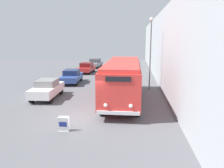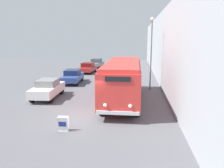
{
  "view_description": "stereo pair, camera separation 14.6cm",
  "coord_description": "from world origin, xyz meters",
  "px_view_note": "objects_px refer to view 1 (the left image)",
  "views": [
    {
      "loc": [
        2.9,
        -12.62,
        4.75
      ],
      "look_at": [
        1.45,
        1.7,
        1.81
      ],
      "focal_mm": 35.0,
      "sensor_mm": 36.0,
      "label": 1
    },
    {
      "loc": [
        3.04,
        -12.61,
        4.75
      ],
      "look_at": [
        1.45,
        1.7,
        1.81
      ],
      "focal_mm": 35.0,
      "sensor_mm": 36.0,
      "label": 2
    }
  ],
  "objects_px": {
    "parked_car_near": "(47,89)",
    "parked_car_far": "(86,68)",
    "sign_board": "(63,124)",
    "streetlamp": "(151,44)",
    "parked_car_distant": "(95,63)",
    "parked_car_mid": "(72,76)",
    "vintage_bus": "(123,78)"
  },
  "relations": [
    {
      "from": "vintage_bus",
      "to": "parked_car_mid",
      "type": "bearing_deg",
      "value": 132.88
    },
    {
      "from": "streetlamp",
      "to": "parked_car_mid",
      "type": "xyz_separation_m",
      "value": [
        -8.36,
        2.47,
        -3.58
      ]
    },
    {
      "from": "parked_car_near",
      "to": "parked_car_distant",
      "type": "relative_size",
      "value": 0.96
    },
    {
      "from": "parked_car_far",
      "to": "vintage_bus",
      "type": "bearing_deg",
      "value": -64.0
    },
    {
      "from": "streetlamp",
      "to": "parked_car_distant",
      "type": "bearing_deg",
      "value": 116.72
    },
    {
      "from": "parked_car_near",
      "to": "parked_car_far",
      "type": "distance_m",
      "value": 13.98
    },
    {
      "from": "streetlamp",
      "to": "parked_car_near",
      "type": "bearing_deg",
      "value": -155.36
    },
    {
      "from": "parked_car_mid",
      "to": "parked_car_distant",
      "type": "xyz_separation_m",
      "value": [
        0.17,
        13.79,
        0.01
      ]
    },
    {
      "from": "sign_board",
      "to": "parked_car_distant",
      "type": "bearing_deg",
      "value": 96.58
    },
    {
      "from": "sign_board",
      "to": "parked_car_mid",
      "type": "relative_size",
      "value": 0.18
    },
    {
      "from": "sign_board",
      "to": "parked_car_mid",
      "type": "xyz_separation_m",
      "value": [
        -3.24,
        12.8,
        0.37
      ]
    },
    {
      "from": "sign_board",
      "to": "streetlamp",
      "type": "relative_size",
      "value": 0.12
    },
    {
      "from": "parked_car_far",
      "to": "parked_car_mid",
      "type": "bearing_deg",
      "value": -87.26
    },
    {
      "from": "parked_car_near",
      "to": "sign_board",
      "type": "bearing_deg",
      "value": -64.18
    },
    {
      "from": "parked_car_mid",
      "to": "sign_board",
      "type": "bearing_deg",
      "value": -79.78
    },
    {
      "from": "parked_car_far",
      "to": "sign_board",
      "type": "bearing_deg",
      "value": -78.12
    },
    {
      "from": "parked_car_far",
      "to": "streetlamp",
      "type": "bearing_deg",
      "value": -47.38
    },
    {
      "from": "parked_car_mid",
      "to": "parked_car_distant",
      "type": "distance_m",
      "value": 13.79
    },
    {
      "from": "vintage_bus",
      "to": "streetlamp",
      "type": "distance_m",
      "value": 5.3
    },
    {
      "from": "parked_car_near",
      "to": "vintage_bus",
      "type": "bearing_deg",
      "value": -3.19
    },
    {
      "from": "parked_car_distant",
      "to": "sign_board",
      "type": "bearing_deg",
      "value": -77.45
    },
    {
      "from": "vintage_bus",
      "to": "parked_car_distant",
      "type": "height_order",
      "value": "vintage_bus"
    },
    {
      "from": "parked_car_mid",
      "to": "parked_car_far",
      "type": "xyz_separation_m",
      "value": [
        0.02,
        7.57,
        -0.01
      ]
    },
    {
      "from": "sign_board",
      "to": "streetlamp",
      "type": "height_order",
      "value": "streetlamp"
    },
    {
      "from": "streetlamp",
      "to": "parked_car_near",
      "type": "relative_size",
      "value": 1.59
    },
    {
      "from": "vintage_bus",
      "to": "parked_car_far",
      "type": "relative_size",
      "value": 2.39
    },
    {
      "from": "sign_board",
      "to": "parked_car_near",
      "type": "relative_size",
      "value": 0.19
    },
    {
      "from": "streetlamp",
      "to": "parked_car_near",
      "type": "height_order",
      "value": "streetlamp"
    },
    {
      "from": "vintage_bus",
      "to": "parked_car_mid",
      "type": "xyz_separation_m",
      "value": [
        -6.01,
        6.47,
        -1.02
      ]
    },
    {
      "from": "parked_car_far",
      "to": "parked_car_distant",
      "type": "distance_m",
      "value": 6.23
    },
    {
      "from": "vintage_bus",
      "to": "parked_car_near",
      "type": "height_order",
      "value": "vintage_bus"
    },
    {
      "from": "parked_car_far",
      "to": "parked_car_distant",
      "type": "bearing_deg",
      "value": 91.5
    }
  ]
}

